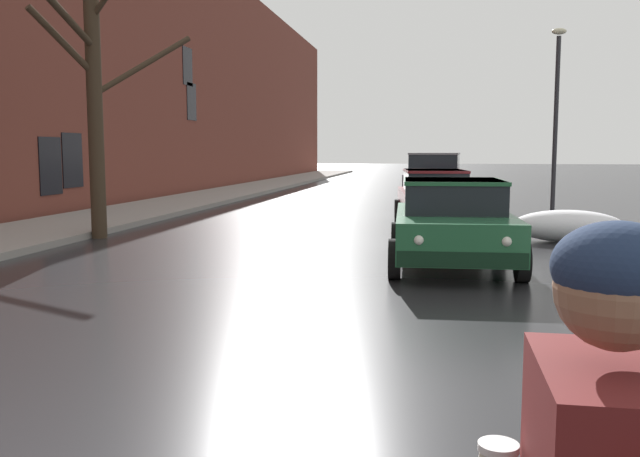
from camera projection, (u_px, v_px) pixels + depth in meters
name	position (u px, v px, depth m)	size (l,w,h in m)	color
left_sidewalk_slab	(159.00, 207.00, 22.04)	(3.01, 80.00, 0.14)	gray
brick_townhouse_facade	(95.00, 40.00, 21.77)	(0.63, 80.00, 10.82)	brown
snow_bank_along_left_kerb	(567.00, 226.00, 14.12)	(2.25, 0.97, 0.67)	white
bare_tree_second_along_sidewalk	(94.00, 70.00, 14.36)	(2.39, 3.33, 6.69)	#382B1E
sedan_green_approaching_near_lane	(452.00, 221.00, 11.06)	(2.14, 3.94, 1.42)	#1E5633
sedan_maroon_parked_kerbside_close	(435.00, 197.00, 16.78)	(2.16, 4.46, 1.42)	maroon
suv_grey_parked_kerbside_mid	(435.00, 177.00, 23.04)	(2.19, 4.58, 1.82)	slate
street_lamp_post	(556.00, 109.00, 21.19)	(0.44, 0.24, 5.65)	#28282D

